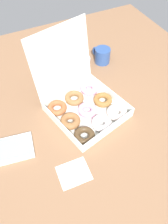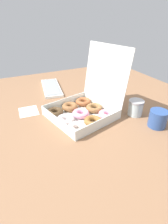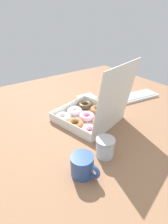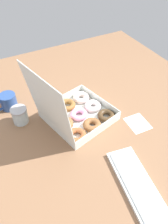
{
  "view_description": "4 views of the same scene",
  "coord_description": "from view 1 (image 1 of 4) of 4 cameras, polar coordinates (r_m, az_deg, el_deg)",
  "views": [
    {
      "loc": [
        -28.64,
        -63.33,
        88.04
      ],
      "look_at": [
        0.81,
        -2.61,
        3.88
      ],
      "focal_mm": 35.0,
      "sensor_mm": 36.0,
      "label": 1
    },
    {
      "loc": [
        84.18,
        -37.49,
        54.18
      ],
      "look_at": [
        5.67,
        0.28,
        3.89
      ],
      "focal_mm": 28.0,
      "sensor_mm": 36.0,
      "label": 2
    },
    {
      "loc": [
        59.2,
        73.71,
        59.0
      ],
      "look_at": [
        5.76,
        -0.92,
        5.97
      ],
      "focal_mm": 28.0,
      "sensor_mm": 36.0,
      "label": 3
    },
    {
      "loc": [
        -76.25,
        37.78,
        89.02
      ],
      "look_at": [
        0.55,
        -2.51,
        5.81
      ],
      "focal_mm": 35.0,
      "sensor_mm": 36.0,
      "label": 4
    }
  ],
  "objects": [
    {
      "name": "glass_jar",
      "position": [
        1.32,
        -0.3,
        12.26
      ],
      "size": [
        8.88,
        8.88,
        9.4
      ],
      "color": "silver",
      "rests_on": "ground_plane"
    },
    {
      "name": "ground_plane",
      "position": [
        1.13,
        -0.95,
        -0.76
      ],
      "size": [
        180.0,
        180.0,
        2.0
      ],
      "primitive_type": "cube",
      "color": "#8D6445"
    },
    {
      "name": "paper_napkin",
      "position": [
        0.96,
        -2.67,
        -15.63
      ],
      "size": [
        13.83,
        11.97,
        0.15
      ],
      "primitive_type": "cube",
      "rotation": [
        0.0,
        0.0,
        -0.06
      ],
      "color": "white",
      "rests_on": "ground_plane"
    },
    {
      "name": "coffee_mug",
      "position": [
        1.4,
        4.72,
        14.58
      ],
      "size": [
        9.47,
        13.12,
        9.35
      ],
      "color": "#305194",
      "rests_on": "ground_plane"
    },
    {
      "name": "donut_box",
      "position": [
        1.1,
        0.24,
        1.79
      ],
      "size": [
        41.42,
        45.49,
        38.64
      ],
      "color": "white",
      "rests_on": "ground_plane"
    }
  ]
}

